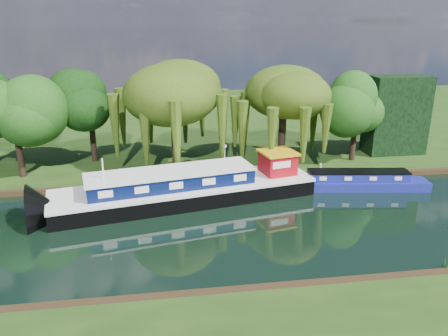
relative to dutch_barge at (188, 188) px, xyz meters
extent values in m
plane|color=black|center=(3.26, -5.02, -1.09)|extent=(120.00, 120.00, 0.00)
cube|color=#18350E|center=(3.26, 28.98, -0.86)|extent=(120.00, 52.00, 0.45)
cube|color=black|center=(-0.18, -0.03, -0.57)|extent=(21.13, 8.48, 1.38)
cube|color=silver|center=(-0.18, -0.03, 0.23)|extent=(21.26, 8.59, 0.25)
cube|color=#08133E|center=(-1.30, -0.26, 0.92)|extent=(13.19, 5.71, 1.09)
cube|color=silver|center=(-1.30, -0.26, 1.53)|extent=(13.46, 5.98, 0.14)
cube|color=maroon|center=(7.70, 1.51, 1.23)|extent=(2.96, 2.96, 1.72)
cube|color=#C9990E|center=(7.70, 1.51, 2.18)|extent=(3.30, 3.30, 0.18)
cylinder|color=silver|center=(-6.25, -1.23, 1.75)|extent=(0.11, 0.11, 2.75)
cube|color=navy|center=(14.53, 0.52, -0.76)|extent=(12.16, 3.66, 0.90)
cube|color=navy|center=(14.53, 0.52, 0.07)|extent=(8.52, 2.66, 0.75)
cube|color=black|center=(14.53, 0.52, 0.49)|extent=(8.64, 2.77, 0.10)
cube|color=silver|center=(11.31, 0.20, 0.11)|extent=(0.60, 0.13, 0.32)
cube|color=silver|center=(13.39, -0.09, 0.11)|extent=(0.60, 0.13, 0.32)
cube|color=silver|center=(15.46, -0.39, 0.11)|extent=(0.60, 0.13, 0.32)
cube|color=silver|center=(17.54, -0.68, 0.11)|extent=(0.60, 0.13, 0.32)
imported|color=maroon|center=(-10.91, 0.99, -1.09)|extent=(3.27, 2.65, 0.60)
imported|color=silver|center=(18.17, 1.65, -1.09)|extent=(2.52, 2.33, 1.09)
cylinder|color=black|center=(-0.62, 8.15, 2.17)|extent=(0.73, 0.73, 5.62)
ellipsoid|color=#2F440E|center=(-0.62, 8.15, 6.23)|extent=(7.84, 7.84, 5.07)
cylinder|color=black|center=(9.48, 6.67, 1.91)|extent=(0.72, 0.72, 5.09)
ellipsoid|color=#2F440E|center=(9.48, 6.67, 5.58)|extent=(6.95, 6.95, 4.49)
cylinder|color=black|center=(-14.36, 6.79, 2.60)|extent=(0.63, 0.63, 6.48)
ellipsoid|color=#1E4411|center=(-14.36, 6.79, 5.26)|extent=(5.30, 5.30, 5.30)
cylinder|color=black|center=(-8.57, 10.51, 2.52)|extent=(0.55, 0.55, 6.32)
ellipsoid|color=black|center=(-8.57, 10.51, 5.11)|extent=(5.06, 5.06, 5.06)
cylinder|color=black|center=(16.95, 7.10, 2.25)|extent=(0.55, 0.55, 5.77)
ellipsoid|color=#1E4411|center=(16.95, 7.10, 4.61)|extent=(4.62, 4.62, 4.62)
cube|color=black|center=(22.26, 8.98, 3.36)|extent=(6.00, 3.00, 8.00)
cylinder|color=silver|center=(3.76, 5.48, 0.46)|extent=(0.10, 0.10, 2.20)
sphere|color=white|center=(3.76, 5.48, 1.74)|extent=(0.36, 0.36, 0.36)
cylinder|color=silver|center=(-6.74, 3.38, -0.14)|extent=(0.16, 0.16, 1.00)
cylinder|color=silver|center=(-0.74, 3.38, -0.14)|extent=(0.16, 0.16, 1.00)
cylinder|color=silver|center=(6.26, 3.38, -0.14)|extent=(0.16, 0.16, 1.00)
cylinder|color=silver|center=(12.26, 3.38, -0.14)|extent=(0.16, 0.16, 1.00)
camera|label=1|loc=(-1.89, -32.42, 12.60)|focal=35.00mm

